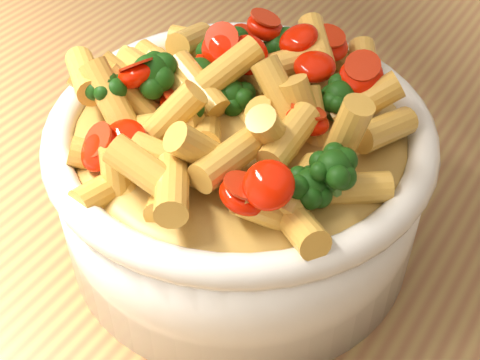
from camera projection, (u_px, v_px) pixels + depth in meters
The scene contains 3 objects.
table at pixel (335, 285), 0.60m from camera, with size 1.20×0.80×0.90m.
serving_bowl at pixel (240, 179), 0.47m from camera, with size 0.26×0.26×0.11m.
pasta_salad at pixel (240, 99), 0.42m from camera, with size 0.21×0.21×0.05m.
Camera 1 is at (0.13, -0.36, 1.28)m, focal length 50.00 mm.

